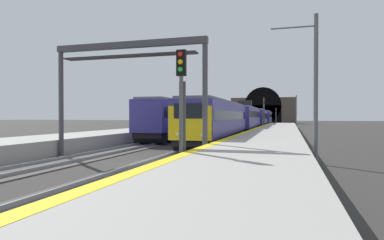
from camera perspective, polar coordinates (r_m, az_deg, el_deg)
The scene contains 15 objects.
ground_plane at distance 17.37m, azimuth -4.49°, elevation -7.31°, with size 320.00×320.00×0.00m, color #302D2B.
platform_right at distance 16.27m, azimuth 10.60°, elevation -6.12°, with size 112.00×4.89×0.98m, color #9E9B93.
platform_left at distance 22.60m, azimuth -28.02°, elevation -4.28°, with size 112.00×4.89×0.98m, color #9E9B93.
platform_right_edge_strip at distance 16.58m, azimuth 3.02°, elevation -4.26°, with size 112.00×0.50×0.01m, color yellow.
track_main_line at distance 17.37m, azimuth -4.49°, elevation -7.17°, with size 160.00×2.84×0.21m.
track_adjacent_line at distance 19.77m, azimuth -18.59°, elevation -6.24°, with size 160.00×2.76×0.21m.
train_main_approaching at distance 57.35m, azimuth 10.27°, elevation 0.37°, with size 74.66×3.24×4.60m.
train_adjacent_platform at distance 56.52m, azimuth 4.93°, elevation 0.58°, with size 61.33×3.10×4.89m.
railway_signal_near at distance 13.53m, azimuth -1.82°, elevation 3.51°, with size 0.39×0.38×5.08m.
railway_signal_mid at distance 56.45m, azimuth 12.13°, elevation 1.63°, with size 0.39×0.38×5.57m.
railway_signal_far at distance 104.86m, azimuth 14.12°, elevation 0.99°, with size 0.39×0.38×4.94m.
overhead_signal_gantry at distance 19.20m, azimuth -10.82°, elevation 8.51°, with size 0.70×9.13×6.56m.
tunnel_portal at distance 112.79m, azimuth 12.00°, elevation 1.62°, with size 2.57×21.03×11.82m.
catenary_mast_near at distance 76.89m, azimuth 17.30°, elevation 1.56°, with size 0.22×2.33×7.00m.
catenary_mast_far at distance 17.90m, azimuth 20.20°, elevation 5.33°, with size 0.22×2.32×7.52m.
Camera 1 is at (-16.07, -6.14, 2.42)m, focal length 31.31 mm.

